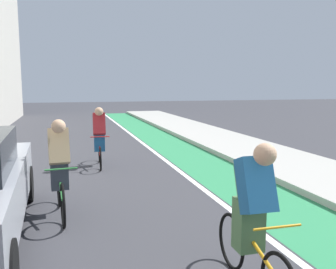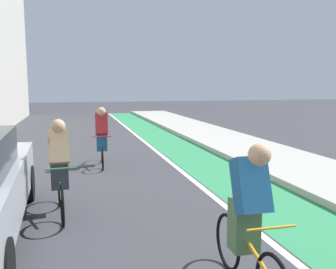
% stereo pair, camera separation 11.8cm
% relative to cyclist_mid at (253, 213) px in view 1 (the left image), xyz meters
% --- Properties ---
extents(ground_plane, '(76.78, 76.78, 0.00)m').
position_rel_cyclist_mid_xyz_m(ground_plane, '(-0.94, 4.94, -0.85)').
color(ground_plane, '#38383D').
extents(bike_lane_paint, '(1.60, 34.90, 0.00)m').
position_rel_cyclist_mid_xyz_m(bike_lane_paint, '(1.78, 6.94, -0.85)').
color(bike_lane_paint, '#2D8451').
rests_on(bike_lane_paint, ground).
extents(lane_divider_stripe, '(0.12, 34.90, 0.00)m').
position_rel_cyclist_mid_xyz_m(lane_divider_stripe, '(0.88, 6.94, -0.85)').
color(lane_divider_stripe, white).
rests_on(lane_divider_stripe, ground).
extents(sidewalk_right, '(2.55, 34.90, 0.14)m').
position_rel_cyclist_mid_xyz_m(sidewalk_right, '(3.85, 6.94, -0.78)').
color(sidewalk_right, '#A8A59E').
rests_on(sidewalk_right, ground).
extents(cyclist_mid, '(0.48, 1.71, 1.61)m').
position_rel_cyclist_mid_xyz_m(cyclist_mid, '(0.00, 0.00, 0.00)').
color(cyclist_mid, black).
rests_on(cyclist_mid, ground).
extents(cyclist_trailing, '(0.48, 1.74, 1.62)m').
position_rel_cyclist_mid_xyz_m(cyclist_trailing, '(-1.95, 2.86, 0.00)').
color(cyclist_trailing, black).
rests_on(cyclist_trailing, ground).
extents(cyclist_far, '(0.48, 1.66, 1.58)m').
position_rel_cyclist_mid_xyz_m(cyclist_far, '(-0.99, 6.47, -0.04)').
color(cyclist_far, black).
rests_on(cyclist_far, ground).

